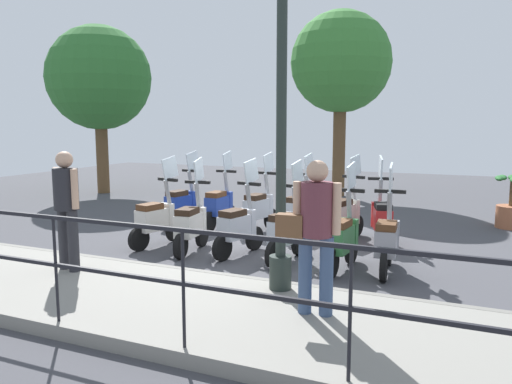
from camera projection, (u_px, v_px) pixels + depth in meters
name	position (u px, v px, depth m)	size (l,w,h in m)	color
ground_plane	(278.00, 247.00, 8.50)	(28.00, 28.00, 0.00)	#424247
promenade_walkway	(178.00, 304.00, 5.63)	(2.20, 20.00, 0.15)	gray
fence_railing	(115.00, 255.00, 4.57)	(0.04, 16.03, 1.07)	black
lamp_post_near	(281.00, 112.00, 5.65)	(0.26, 0.90, 4.65)	#232D28
pedestrian_with_bag	(314.00, 226.00, 5.02)	(0.35, 0.64, 1.59)	#384C70
pedestrian_distant	(66.00, 201.00, 6.57)	(0.38, 0.48, 1.59)	#28282D
tree_large	(99.00, 79.00, 14.71)	(3.05, 3.05, 4.95)	brown
tree_distant	(341.00, 63.00, 14.02)	(2.84, 2.84, 5.23)	brown
potted_palm	(511.00, 206.00, 10.02)	(1.06, 0.66, 1.05)	#9E5B3D
scooter_near_0	(387.00, 240.00, 6.98)	(1.23, 0.44, 1.54)	black
scooter_near_1	(342.00, 237.00, 7.12)	(1.23, 0.44, 1.54)	black
scooter_near_2	(287.00, 230.00, 7.59)	(1.23, 0.45, 1.54)	black
scooter_near_3	(239.00, 226.00, 7.93)	(1.22, 0.50, 1.54)	black
scooter_near_4	(191.00, 224.00, 8.10)	(1.23, 0.44, 1.54)	black
scooter_near_5	(157.00, 219.00, 8.51)	(1.22, 0.50, 1.54)	black
scooter_far_0	(382.00, 218.00, 8.60)	(1.20, 0.54, 1.54)	black
scooter_far_1	(345.00, 214.00, 8.96)	(1.20, 0.55, 1.54)	black
scooter_far_2	(300.00, 210.00, 9.33)	(1.23, 0.46, 1.54)	black
scooter_far_3	(259.00, 208.00, 9.62)	(1.23, 0.46, 1.54)	black
scooter_far_4	(220.00, 205.00, 9.98)	(1.23, 0.44, 1.54)	black
scooter_far_5	(182.00, 204.00, 10.10)	(1.22, 0.49, 1.54)	black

